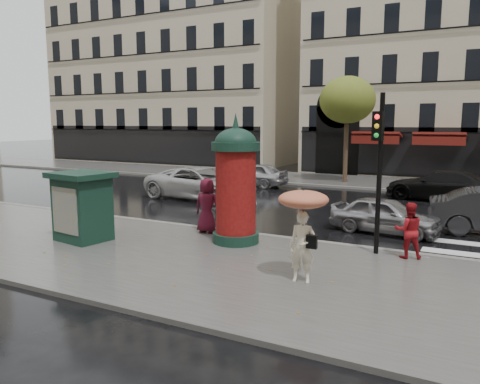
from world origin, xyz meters
The scene contains 17 objects.
ground centered at (0.00, 0.00, 0.00)m, with size 160.00×160.00×0.00m, color black.
near_sidewalk centered at (0.00, -0.50, 0.06)m, with size 90.00×7.00×0.12m, color #474744.
far_sidewalk centered at (0.00, 19.00, 0.06)m, with size 90.00×6.00×0.12m, color #474744.
near_kerb centered at (0.00, 3.00, 0.07)m, with size 90.00×0.25×0.14m, color slate.
far_kerb centered at (0.00, 16.00, 0.07)m, with size 90.00×0.25×0.14m, color slate.
bldg_far_left centered at (-22.00, 30.00, 11.31)m, with size 24.00×14.00×22.90m.
tree_far_left centered at (-2.00, 18.00, 5.17)m, with size 3.40×3.40×6.64m.
woman_umbrella centered at (2.09, -0.81, 1.60)m, with size 1.17×1.17×2.25m.
woman_red centered at (4.00, 2.40, 0.90)m, with size 0.76×0.59×1.56m, color maroon.
man_burgundy centered at (-2.51, 2.40, 1.05)m, with size 0.91×0.59×1.86m, color #521022.
morris_column centered at (-1.03, 1.70, 2.04)m, with size 1.49×1.49×4.01m.
traffic_light centered at (3.12, 2.37, 2.86)m, with size 0.31×0.44×4.53m.
newsstand centered at (-5.45, -0.33, 1.24)m, with size 2.01×1.77×2.17m.
car_silver centered at (2.78, 5.61, 0.64)m, with size 1.51×3.75×1.28m, color #99999D.
car_white centered at (-6.87, 8.86, 0.80)m, with size 2.67×5.79×1.61m, color #BCBCBC.
car_black centered at (3.86, 13.96, 0.75)m, with size 2.10×5.17×1.50m, color black.
car_far_silver centered at (-6.65, 14.31, 0.72)m, with size 1.71×4.25×1.45m, color #B4B5B9.
Camera 1 is at (5.73, -10.88, 3.85)m, focal length 35.00 mm.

